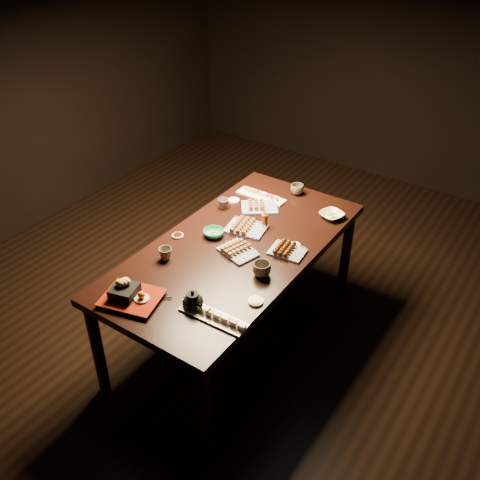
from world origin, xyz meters
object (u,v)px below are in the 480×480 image
object	(u,v)px
dining_table	(236,294)
teapot	(193,299)
edamame_bowl_cream	(332,215)
sushi_platter_near	(213,315)
edamame_bowl_green	(214,233)
teacup_far_right	(297,189)
yakitori_plate_right	(238,249)
yakitori_plate_left	(259,205)
teacup_mid_right	(262,269)
teacup_far_left	(223,204)
tempura_tray	(131,292)
teacup_near_left	(165,254)
condiment_bottle	(264,219)
yakitori_plate_center	(246,226)
sushi_platter_far	(261,194)

from	to	relation	value
dining_table	teapot	xyz separation A→B (m)	(0.14, -0.58, 0.43)
edamame_bowl_cream	sushi_platter_near	bearing A→B (deg)	-92.86
edamame_bowl_green	teacup_far_right	xyz separation A→B (m)	(0.17, 0.76, 0.02)
yakitori_plate_right	yakitori_plate_left	xyz separation A→B (m)	(-0.17, 0.51, 0.00)
teapot	teacup_mid_right	bearing A→B (deg)	81.93
yakitori_plate_left	teacup_mid_right	bearing A→B (deg)	-92.41
teacup_far_left	teacup_far_right	distance (m)	0.55
teacup_far_right	teapot	xyz separation A→B (m)	(0.15, -1.37, 0.02)
tempura_tray	yakitori_plate_right	bearing A→B (deg)	56.94
dining_table	teacup_near_left	bearing A→B (deg)	-130.96
yakitori_plate_left	tempura_tray	distance (m)	1.19
edamame_bowl_cream	teacup_near_left	distance (m)	1.14
yakitori_plate_left	condiment_bottle	xyz separation A→B (m)	(0.15, -0.18, 0.03)
teapot	tempura_tray	bearing A→B (deg)	-144.41
teacup_far_left	teacup_far_right	size ratio (longest dim) A/B	0.79
edamame_bowl_green	tempura_tray	bearing A→B (deg)	-89.16
edamame_bowl_green	condiment_bottle	size ratio (longest dim) A/B	1.05
teacup_mid_right	teacup_far_left	size ratio (longest dim) A/B	1.42
yakitori_plate_right	teacup_near_left	distance (m)	0.43
yakitori_plate_left	teacup_far_left	size ratio (longest dim) A/B	3.29
teacup_far_left	condiment_bottle	xyz separation A→B (m)	(0.36, -0.04, 0.03)
yakitori_plate_center	edamame_bowl_cream	size ratio (longest dim) A/B	1.64
teacup_near_left	condiment_bottle	distance (m)	0.69
condiment_bottle	sushi_platter_far	bearing A→B (deg)	125.55
dining_table	yakitori_plate_right	world-z (taller)	yakitori_plate_right
edamame_bowl_green	edamame_bowl_cream	world-z (taller)	edamame_bowl_green
teacup_near_left	teapot	xyz separation A→B (m)	(0.40, -0.25, 0.02)
yakitori_plate_center	sushi_platter_near	bearing A→B (deg)	-78.79
dining_table	yakitori_plate_center	world-z (taller)	yakitori_plate_center
dining_table	yakitori_plate_center	xyz separation A→B (m)	(-0.05, 0.19, 0.41)
sushi_platter_far	yakitori_plate_center	xyz separation A→B (m)	(0.15, -0.41, 0.01)
sushi_platter_far	yakitori_plate_left	bearing A→B (deg)	117.86
teacup_far_right	condiment_bottle	world-z (taller)	condiment_bottle
sushi_platter_near	teacup_far_right	distance (m)	1.40
yakitori_plate_center	yakitori_plate_left	world-z (taller)	same
tempura_tray	sushi_platter_far	bearing A→B (deg)	76.23
teacup_mid_right	condiment_bottle	distance (m)	0.51
yakitori_plate_center	teapot	bearing A→B (deg)	-87.79
dining_table	yakitori_plate_center	size ratio (longest dim) A/B	7.35
yakitori_plate_center	condiment_bottle	world-z (taller)	condiment_bottle
edamame_bowl_green	edamame_bowl_cream	bearing A→B (deg)	50.06
teacup_near_left	edamame_bowl_green	bearing A→B (deg)	76.23
edamame_bowl_cream	tempura_tray	size ratio (longest dim) A/B	0.49
sushi_platter_near	teacup_near_left	world-z (taller)	teacup_near_left
sushi_platter_far	yakitori_plate_center	bearing A→B (deg)	109.29
sushi_platter_near	teacup_mid_right	size ratio (longest dim) A/B	3.61
dining_table	teacup_mid_right	xyz separation A→B (m)	(0.28, -0.15, 0.42)
teacup_mid_right	sushi_platter_far	bearing A→B (deg)	122.68
edamame_bowl_green	teacup_far_left	distance (m)	0.35
sushi_platter_far	teacup_far_right	size ratio (longest dim) A/B	3.91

